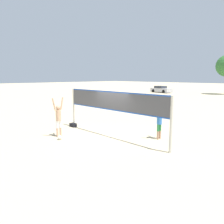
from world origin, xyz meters
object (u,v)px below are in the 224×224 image
(player_blocker, at_px, (159,120))
(volleyball, at_px, (60,137))
(volleyball_net, at_px, (112,105))
(parked_car_near, at_px, (161,89))
(gear_bag, at_px, (73,125))
(player_spiker, at_px, (58,116))

(player_blocker, bearing_deg, volleyball, -43.10)
(volleyball_net, distance_m, parked_car_near, 35.05)
(volleyball, relative_size, gear_bag, 0.47)
(volleyball, xyz_separation_m, parked_car_near, (-15.34, 33.13, 0.51))
(player_blocker, xyz_separation_m, volleyball, (-3.65, -3.90, -0.94))
(volleyball_net, relative_size, player_blocker, 3.72)
(player_spiker, bearing_deg, volleyball, -118.04)
(volleyball_net, xyz_separation_m, gear_bag, (-3.53, -0.20, -1.68))
(volleyball, distance_m, parked_car_near, 36.51)
(gear_bag, xyz_separation_m, parked_car_near, (-13.33, 30.90, 0.51))
(volleyball_net, relative_size, parked_car_near, 1.52)
(player_spiker, height_order, volleyball, player_spiker)
(player_spiker, xyz_separation_m, gear_bag, (-1.43, 1.92, -1.04))
(player_blocker, height_order, gear_bag, player_blocker)
(player_spiker, height_order, parked_car_near, player_spiker)
(player_spiker, height_order, player_blocker, player_spiker)
(gear_bag, bearing_deg, player_spiker, -53.35)
(gear_bag, relative_size, parked_car_near, 0.10)
(volleyball_net, distance_m, volleyball, 3.33)
(player_blocker, distance_m, volleyball, 5.42)
(player_blocker, relative_size, gear_bag, 4.06)
(volleyball_net, height_order, gear_bag, volleyball_net)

